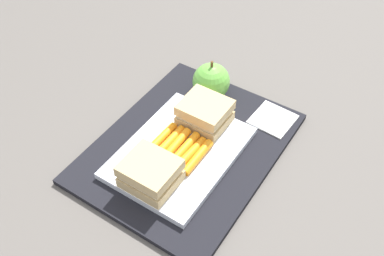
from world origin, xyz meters
name	(u,v)px	position (x,y,z in m)	size (l,w,h in m)	color
ground_plane	(188,149)	(0.00, 0.00, 0.00)	(2.40, 2.40, 0.00)	#56514C
lunchbag_mat	(188,147)	(0.00, 0.00, 0.01)	(0.36, 0.28, 0.01)	black
food_tray	(180,152)	(-0.03, 0.00, 0.02)	(0.23, 0.17, 0.01)	white
sandwich_half_left	(150,173)	(-0.10, 0.00, 0.04)	(0.07, 0.08, 0.04)	tan
sandwich_half_right	(205,113)	(0.05, 0.00, 0.04)	(0.07, 0.08, 0.04)	tan
carrot_sticks_bundle	(180,147)	(-0.02, 0.00, 0.03)	(0.08, 0.09, 0.02)	orange
apple	(211,81)	(0.13, 0.03, 0.04)	(0.07, 0.07, 0.08)	#66B742
paper_napkin	(273,119)	(0.14, -0.09, 0.01)	(0.07, 0.07, 0.00)	white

